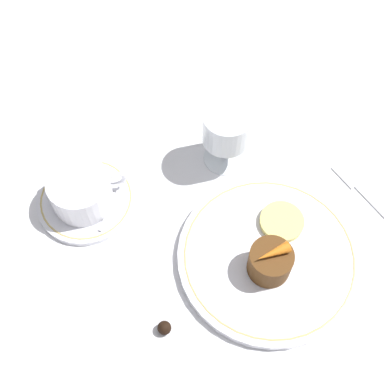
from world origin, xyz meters
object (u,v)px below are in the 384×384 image
object	(u,v)px
coffee_cup	(81,191)
wine_glass	(227,130)
fork	(364,194)
dessert_cake	(271,262)
dinner_plate	(269,257)

from	to	relation	value
coffee_cup	wine_glass	world-z (taller)	wine_glass
coffee_cup	wine_glass	bearing A→B (deg)	1.01
fork	dessert_cake	xyz separation A→B (m)	(-0.20, -0.07, 0.04)
dessert_cake	fork	bearing A→B (deg)	18.42
fork	coffee_cup	bearing A→B (deg)	161.88
coffee_cup	dessert_cake	bearing A→B (deg)	-42.31
coffee_cup	wine_glass	xyz separation A→B (m)	(0.24, 0.00, 0.04)
wine_glass	fork	xyz separation A→B (m)	(0.19, -0.15, -0.08)
dinner_plate	wine_glass	world-z (taller)	wine_glass
wine_glass	dessert_cake	xyz separation A→B (m)	(-0.01, -0.21, -0.04)
coffee_cup	dessert_cake	xyz separation A→B (m)	(0.23, -0.21, -0.00)
dinner_plate	fork	world-z (taller)	dinner_plate
dinner_plate	wine_glass	size ratio (longest dim) A/B	2.41
fork	dessert_cake	size ratio (longest dim) A/B	2.78
dessert_cake	wine_glass	bearing A→B (deg)	86.17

